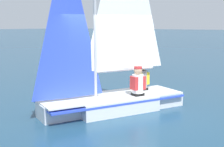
{
  "coord_description": "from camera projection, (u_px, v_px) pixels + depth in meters",
  "views": [
    {
      "loc": [
        -4.75,
        6.51,
        2.26
      ],
      "look_at": [
        0.0,
        0.0,
        0.99
      ],
      "focal_mm": 50.0,
      "sensor_mm": 36.0,
      "label": 1
    }
  ],
  "objects": [
    {
      "name": "sailor_crew",
      "position": [
        142.0,
        81.0,
        8.97
      ],
      "size": [
        0.4,
        0.42,
        1.16
      ],
      "rotation": [
        0.0,
        0.0,
        1.14
      ],
      "color": "black",
      "rests_on": "ground_plane"
    },
    {
      "name": "sailboat_main",
      "position": [
        112.0,
        77.0,
        8.17
      ],
      "size": [
        2.82,
        4.05,
        5.83
      ],
      "rotation": [
        0.0,
        0.0,
        1.14
      ],
      "color": "silver",
      "rests_on": "ground_plane"
    },
    {
      "name": "sailor_helm",
      "position": [
        138.0,
        86.0,
        8.27
      ],
      "size": [
        0.4,
        0.42,
        1.16
      ],
      "rotation": [
        0.0,
        0.0,
        1.14
      ],
      "color": "black",
      "rests_on": "ground_plane"
    },
    {
      "name": "ground_plane",
      "position": [
        112.0,
        110.0,
        8.32
      ],
      "size": [
        260.0,
        260.0,
        0.0
      ],
      "primitive_type": "plane",
      "color": "navy"
    }
  ]
}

